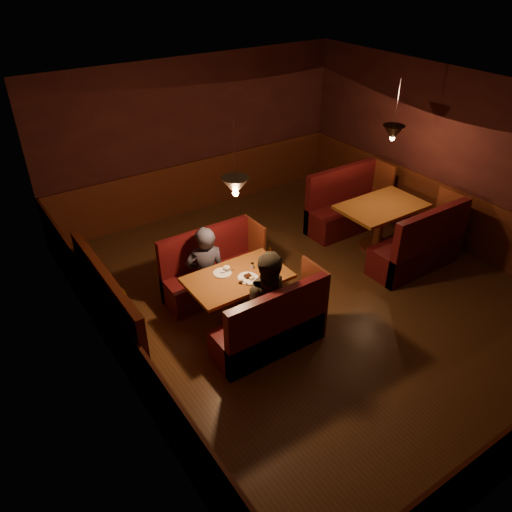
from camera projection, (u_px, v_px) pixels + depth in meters
room at (299, 237)px, 6.94m from camera, size 6.02×7.02×2.92m
main_table at (239, 286)px, 6.78m from camera, size 1.37×0.83×0.96m
main_bench_far at (212, 274)px, 7.46m from camera, size 1.51×0.54×1.03m
main_bench_near at (272, 330)px, 6.37m from camera, size 1.51×0.54×1.03m
second_table at (380, 216)px, 8.43m from camera, size 1.44×0.92×0.81m
second_bench_far at (346, 209)px, 9.17m from camera, size 1.59×0.59×1.14m
second_bench_near at (419, 250)px, 7.97m from camera, size 1.59×0.59×1.14m
diner_a at (205, 256)px, 6.99m from camera, size 0.68×0.55×1.61m
diner_b at (273, 289)px, 6.26m from camera, size 0.99×0.89×1.69m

